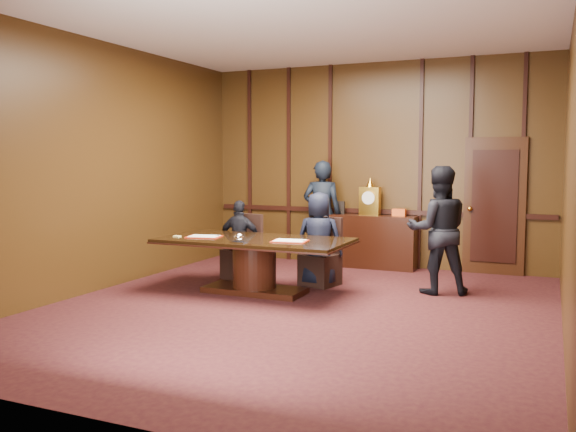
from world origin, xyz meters
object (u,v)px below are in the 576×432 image
(signatory_left, at_px, (240,240))
(conference_table, at_px, (254,256))
(sideboard, at_px, (370,239))
(witness_left, at_px, (322,213))
(witness_right, at_px, (438,230))
(signatory_right, at_px, (319,239))

(signatory_left, bearing_deg, conference_table, 121.77)
(conference_table, distance_m, signatory_left, 1.04)
(sideboard, relative_size, signatory_left, 1.31)
(signatory_left, bearing_deg, witness_left, -121.58)
(signatory_left, xyz_separation_m, witness_right, (2.98, 0.19, 0.27))
(signatory_right, bearing_deg, signatory_left, -9.84)
(sideboard, xyz_separation_m, signatory_left, (-1.55, -1.80, 0.12))
(sideboard, distance_m, conference_table, 2.75)
(sideboard, relative_size, conference_table, 0.61)
(conference_table, relative_size, signatory_left, 2.15)
(signatory_left, bearing_deg, sideboard, -138.05)
(witness_left, bearing_deg, witness_right, 136.48)
(conference_table, height_order, witness_left, witness_left)
(conference_table, bearing_deg, sideboard, 70.90)
(witness_left, height_order, witness_right, witness_left)
(conference_table, height_order, signatory_left, signatory_left)
(sideboard, distance_m, signatory_left, 2.38)
(sideboard, height_order, signatory_right, sideboard)
(signatory_right, bearing_deg, witness_right, 176.77)
(witness_right, bearing_deg, signatory_right, -13.61)
(signatory_left, relative_size, witness_right, 0.69)
(signatory_right, height_order, witness_right, witness_right)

